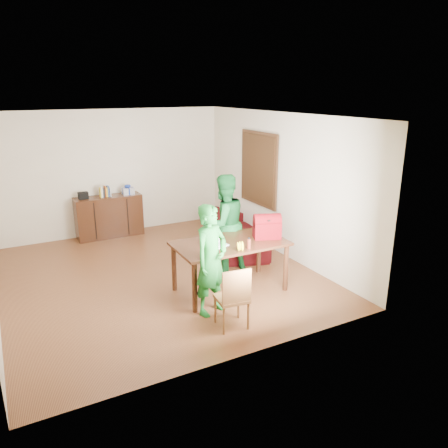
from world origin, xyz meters
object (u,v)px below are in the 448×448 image
laptop (217,244)px  sofa (238,231)px  person_near (211,260)px  bottle (249,243)px  person_far (224,224)px  red_bag (267,229)px  table (230,249)px  chair (232,309)px

laptop → sofa: size_ratio=0.16×
person_near → bottle: person_near is taller
laptop → sofa: laptop is taller
person_near → person_far: size_ratio=0.92×
person_far → sofa: (0.85, 0.99, -0.55)m
person_near → red_bag: (1.20, 0.41, 0.17)m
table → person_far: (0.28, 0.74, 0.16)m
table → person_far: size_ratio=1.01×
sofa → laptop: bearing=161.6°
person_near → person_far: (0.86, 1.23, 0.07)m
table → laptop: (-0.26, -0.06, 0.15)m
laptop → person_far: bearing=39.5°
red_bag → sofa: red_bag is taller
person_near → red_bag: person_near is taller
red_bag → sofa: size_ratio=0.19×
person_far → red_bag: 0.90m
person_near → bottle: 0.70m
chair → person_far: bearing=72.1°
bottle → red_bag: bearing=29.5°
red_bag → sofa: bearing=95.5°
chair → red_bag: red_bag is taller
person_near → laptop: bearing=29.6°
table → bottle: size_ratio=10.12×
person_near → person_far: bearing=31.2°
bottle → red_bag: size_ratio=0.41×
chair → red_bag: 1.62m
person_far → sofa: person_far is taller
chair → sofa: chair is taller
red_bag → bottle: bearing=-129.2°
laptop → sofa: (1.40, 1.79, -0.54)m
chair → red_bag: bearing=45.4°
red_bag → chair: bearing=-120.2°
table → laptop: laptop is taller
person_far → sofa: 1.42m
chair → person_near: 0.74m
person_near → laptop: person_near is taller
person_far → laptop: 0.97m
chair → laptop: laptop is taller
person_far → bottle: size_ratio=10.03×
table → red_bag: red_bag is taller
sofa → chair: bearing=168.2°
red_bag → table: bearing=-167.0°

